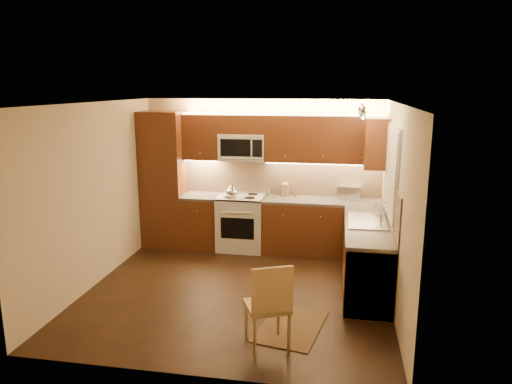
% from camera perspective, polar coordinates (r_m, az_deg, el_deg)
% --- Properties ---
extents(floor, '(4.00, 4.00, 0.01)m').
position_cam_1_polar(floor, '(6.64, -2.15, -11.58)').
color(floor, black).
rests_on(floor, ground).
extents(ceiling, '(4.00, 4.00, 0.01)m').
position_cam_1_polar(ceiling, '(6.06, -2.35, 10.53)').
color(ceiling, beige).
rests_on(ceiling, ground).
extents(wall_back, '(4.00, 0.01, 2.50)m').
position_cam_1_polar(wall_back, '(8.15, 0.75, 2.23)').
color(wall_back, '#C7B591').
rests_on(wall_back, ground).
extents(wall_front, '(4.00, 0.01, 2.50)m').
position_cam_1_polar(wall_front, '(4.38, -7.88, -7.11)').
color(wall_front, '#C7B591').
rests_on(wall_front, ground).
extents(wall_left, '(0.01, 4.00, 2.50)m').
position_cam_1_polar(wall_left, '(6.93, -18.62, -0.30)').
color(wall_left, '#C7B591').
rests_on(wall_left, ground).
extents(wall_right, '(0.01, 4.00, 2.50)m').
position_cam_1_polar(wall_right, '(6.13, 16.34, -1.77)').
color(wall_right, '#C7B591').
rests_on(wall_right, ground).
extents(pantry, '(0.70, 0.60, 2.30)m').
position_cam_1_polar(pantry, '(8.32, -10.89, 1.50)').
color(pantry, '#461A0F').
rests_on(pantry, floor).
extents(base_cab_back_left, '(0.62, 0.60, 0.86)m').
position_cam_1_polar(base_cab_back_left, '(8.27, -6.40, -3.53)').
color(base_cab_back_left, '#461A0F').
rests_on(base_cab_back_left, floor).
extents(counter_back_left, '(0.62, 0.60, 0.04)m').
position_cam_1_polar(counter_back_left, '(8.16, -6.48, -0.50)').
color(counter_back_left, '#353230').
rests_on(counter_back_left, base_cab_back_left).
extents(base_cab_back_right, '(1.92, 0.60, 0.86)m').
position_cam_1_polar(base_cab_back_right, '(7.95, 7.81, -4.24)').
color(base_cab_back_right, '#461A0F').
rests_on(base_cab_back_right, floor).
extents(counter_back_right, '(1.92, 0.60, 0.04)m').
position_cam_1_polar(counter_back_right, '(7.84, 7.91, -1.08)').
color(counter_back_right, '#353230').
rests_on(counter_back_right, base_cab_back_right).
extents(base_cab_right, '(0.60, 2.00, 0.86)m').
position_cam_1_polar(base_cab_right, '(6.73, 13.00, -7.62)').
color(base_cab_right, '#461A0F').
rests_on(base_cab_right, floor).
extents(counter_right, '(0.60, 2.00, 0.04)m').
position_cam_1_polar(counter_right, '(6.59, 13.19, -3.94)').
color(counter_right, '#353230').
rests_on(counter_right, base_cab_right).
extents(dishwasher, '(0.58, 0.60, 0.84)m').
position_cam_1_polar(dishwasher, '(6.07, 13.30, -9.88)').
color(dishwasher, silver).
rests_on(dishwasher, floor).
extents(backsplash_back, '(3.30, 0.02, 0.60)m').
position_cam_1_polar(backsplash_back, '(8.10, 3.18, 1.79)').
color(backsplash_back, tan).
rests_on(backsplash_back, wall_back).
extents(backsplash_right, '(0.02, 2.00, 0.60)m').
position_cam_1_polar(backsplash_right, '(6.53, 15.87, -1.33)').
color(backsplash_right, tan).
rests_on(backsplash_right, wall_right).
extents(upper_cab_back_left, '(0.62, 0.35, 0.75)m').
position_cam_1_polar(upper_cab_back_left, '(8.11, -6.40, 6.56)').
color(upper_cab_back_left, '#461A0F').
rests_on(upper_cab_back_left, wall_back).
extents(upper_cab_back_right, '(1.92, 0.35, 0.75)m').
position_cam_1_polar(upper_cab_back_right, '(7.79, 8.17, 6.26)').
color(upper_cab_back_right, '#461A0F').
rests_on(upper_cab_back_right, wall_back).
extents(upper_cab_bridge, '(0.76, 0.35, 0.31)m').
position_cam_1_polar(upper_cab_bridge, '(7.93, -1.60, 8.09)').
color(upper_cab_bridge, '#461A0F').
rests_on(upper_cab_bridge, wall_back).
extents(upper_cab_right_corner, '(0.35, 0.50, 0.75)m').
position_cam_1_polar(upper_cab_right_corner, '(7.38, 14.17, 5.66)').
color(upper_cab_right_corner, '#461A0F').
rests_on(upper_cab_right_corner, wall_right).
extents(stove, '(0.76, 0.65, 0.92)m').
position_cam_1_polar(stove, '(8.08, -1.74, -3.64)').
color(stove, silver).
rests_on(stove, floor).
extents(microwave, '(0.76, 0.38, 0.44)m').
position_cam_1_polar(microwave, '(7.95, -1.60, 5.39)').
color(microwave, silver).
rests_on(microwave, wall_back).
extents(window_frame, '(0.03, 1.44, 1.24)m').
position_cam_1_polar(window_frame, '(6.59, 15.91, 2.36)').
color(window_frame, silver).
rests_on(window_frame, wall_right).
extents(window_blinds, '(0.02, 1.36, 1.16)m').
position_cam_1_polar(window_blinds, '(6.59, 15.74, 2.37)').
color(window_blinds, silver).
rests_on(window_blinds, wall_right).
extents(sink, '(0.52, 0.86, 0.15)m').
position_cam_1_polar(sink, '(6.71, 13.17, -2.80)').
color(sink, silver).
rests_on(sink, counter_right).
extents(faucet, '(0.20, 0.04, 0.30)m').
position_cam_1_polar(faucet, '(6.70, 14.74, -2.24)').
color(faucet, silver).
rests_on(faucet, counter_right).
extents(track_light_bar, '(0.04, 1.20, 0.03)m').
position_cam_1_polar(track_light_bar, '(6.32, 12.54, 9.97)').
color(track_light_bar, silver).
rests_on(track_light_bar, ceiling).
extents(kettle, '(0.26, 0.26, 0.23)m').
position_cam_1_polar(kettle, '(7.79, -2.89, 0.12)').
color(kettle, silver).
rests_on(kettle, stove).
extents(toaster_oven, '(0.40, 0.33, 0.22)m').
position_cam_1_polar(toaster_oven, '(7.97, 11.11, -0.01)').
color(toaster_oven, silver).
rests_on(toaster_oven, counter_back_right).
extents(knife_block, '(0.10, 0.16, 0.22)m').
position_cam_1_polar(knife_block, '(8.02, 3.50, 0.28)').
color(knife_block, '#9D7E47').
rests_on(knife_block, counter_back_right).
extents(spice_jar_a, '(0.05, 0.05, 0.09)m').
position_cam_1_polar(spice_jar_a, '(8.13, 1.65, 0.01)').
color(spice_jar_a, silver).
rests_on(spice_jar_a, counter_back_right).
extents(spice_jar_b, '(0.05, 0.05, 0.09)m').
position_cam_1_polar(spice_jar_b, '(8.02, 4.66, -0.22)').
color(spice_jar_b, brown).
rests_on(spice_jar_b, counter_back_right).
extents(spice_jar_c, '(0.04, 0.04, 0.10)m').
position_cam_1_polar(spice_jar_c, '(8.05, 1.56, -0.09)').
color(spice_jar_c, silver).
rests_on(spice_jar_c, counter_back_right).
extents(spice_jar_d, '(0.05, 0.05, 0.09)m').
position_cam_1_polar(spice_jar_d, '(8.10, 3.35, -0.05)').
color(spice_jar_d, '#AD8F34').
rests_on(spice_jar_d, counter_back_right).
extents(soap_bottle, '(0.10, 0.11, 0.21)m').
position_cam_1_polar(soap_bottle, '(7.14, 14.52, -1.68)').
color(soap_bottle, '#B3B4B7').
rests_on(soap_bottle, counter_right).
extents(rug, '(0.83, 1.09, 0.01)m').
position_cam_1_polar(rug, '(5.72, 4.24, -15.72)').
color(rug, black).
rests_on(rug, floor).
extents(dining_chair, '(0.57, 0.57, 0.97)m').
position_cam_1_polar(dining_chair, '(5.13, 1.33, -13.22)').
color(dining_chair, '#9D7E47').
rests_on(dining_chair, floor).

